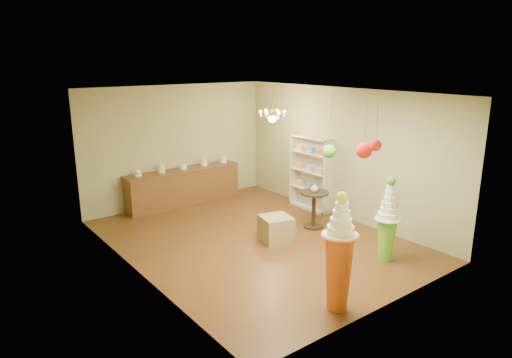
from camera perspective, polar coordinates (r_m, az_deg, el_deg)
floor at (r=9.48m, az=-0.15°, el=-7.62°), size 6.50×6.50×0.00m
ceiling at (r=8.78m, az=-0.17°, el=10.78°), size 6.50×6.50×0.00m
wall_back at (r=11.71m, az=-9.85°, el=4.20°), size 5.00×0.04×3.00m
wall_front at (r=6.82m, az=16.64°, el=-3.99°), size 5.00×0.04×3.00m
wall_left at (r=7.81m, az=-14.93°, el=-1.46°), size 0.04×6.50×3.00m
wall_right at (r=10.68m, az=10.60°, el=3.14°), size 0.04×6.50×3.00m
pedestal_green at (r=8.68m, az=16.08°, el=-5.92°), size 0.54×0.54×1.61m
pedestal_orange at (r=6.87m, az=10.31°, el=-10.25°), size 0.64×0.64×1.82m
burlap_riser at (r=9.33m, az=2.50°, el=-6.26°), size 0.71×0.71×0.53m
sideboard at (r=11.70m, az=-8.99°, el=-0.91°), size 3.04×0.54×1.16m
shelving_unit at (r=11.23m, az=6.89°, el=0.74°), size 0.33×1.20×1.80m
round_table at (r=10.06m, az=7.24°, el=-3.18°), size 0.75×0.75×0.82m
vase at (r=9.95m, az=7.31°, el=-1.10°), size 0.20×0.20×0.18m
pom_red_left at (r=7.27m, az=13.36°, el=3.52°), size 0.26×0.26×0.88m
pom_green_mid at (r=8.47m, az=9.13°, el=3.47°), size 0.25×0.25×1.15m
pom_red_right at (r=7.04m, az=14.72°, el=4.12°), size 0.18×0.18×0.72m
chandelier at (r=10.75m, az=2.05°, el=7.79°), size 0.84×0.84×0.85m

